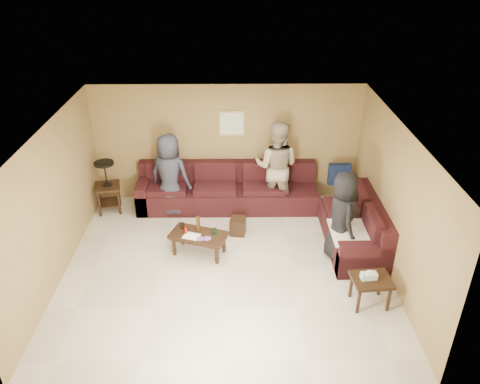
{
  "coord_description": "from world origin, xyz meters",
  "views": [
    {
      "loc": [
        0.17,
        -6.51,
        5.01
      ],
      "look_at": [
        0.25,
        0.85,
        1.0
      ],
      "focal_mm": 35.0,
      "sensor_mm": 36.0,
      "label": 1
    }
  ],
  "objects_px": {
    "person_left": "(170,175)",
    "person_middle": "(276,166)",
    "end_table_left": "(107,186)",
    "waste_bin": "(238,226)",
    "sectional_sofa": "(268,206)",
    "coffee_table": "(199,236)",
    "side_table_right": "(371,282)",
    "person_right": "(342,216)"
  },
  "relations": [
    {
      "from": "side_table_right",
      "to": "sectional_sofa",
      "type": "bearing_deg",
      "value": 119.54
    },
    {
      "from": "end_table_left",
      "to": "person_middle",
      "type": "bearing_deg",
      "value": 1.74
    },
    {
      "from": "end_table_left",
      "to": "person_left",
      "type": "relative_size",
      "value": 0.65
    },
    {
      "from": "end_table_left",
      "to": "person_right",
      "type": "distance_m",
      "value": 4.72
    },
    {
      "from": "side_table_right",
      "to": "person_middle",
      "type": "relative_size",
      "value": 0.33
    },
    {
      "from": "person_left",
      "to": "person_middle",
      "type": "bearing_deg",
      "value": -156.3
    },
    {
      "from": "sectional_sofa",
      "to": "end_table_left",
      "type": "bearing_deg",
      "value": 173.05
    },
    {
      "from": "coffee_table",
      "to": "person_left",
      "type": "distance_m",
      "value": 1.67
    },
    {
      "from": "end_table_left",
      "to": "person_middle",
      "type": "distance_m",
      "value": 3.45
    },
    {
      "from": "sectional_sofa",
      "to": "end_table_left",
      "type": "height_order",
      "value": "end_table_left"
    },
    {
      "from": "person_left",
      "to": "person_right",
      "type": "bearing_deg",
      "value": 172.63
    },
    {
      "from": "coffee_table",
      "to": "person_middle",
      "type": "xyz_separation_m",
      "value": [
        1.49,
        1.62,
        0.59
      ]
    },
    {
      "from": "side_table_right",
      "to": "person_right",
      "type": "bearing_deg",
      "value": 100.41
    },
    {
      "from": "person_middle",
      "to": "person_right",
      "type": "height_order",
      "value": "person_middle"
    },
    {
      "from": "person_left",
      "to": "person_middle",
      "type": "xyz_separation_m",
      "value": [
        2.14,
        0.17,
        0.1
      ]
    },
    {
      "from": "end_table_left",
      "to": "person_right",
      "type": "relative_size",
      "value": 0.67
    },
    {
      "from": "sectional_sofa",
      "to": "person_right",
      "type": "distance_m",
      "value": 1.78
    },
    {
      "from": "person_left",
      "to": "waste_bin",
      "type": "bearing_deg",
      "value": 167.63
    },
    {
      "from": "end_table_left",
      "to": "person_left",
      "type": "xyz_separation_m",
      "value": [
        1.3,
        -0.06,
        0.27
      ]
    },
    {
      "from": "sectional_sofa",
      "to": "coffee_table",
      "type": "bearing_deg",
      "value": -139.21
    },
    {
      "from": "coffee_table",
      "to": "person_right",
      "type": "distance_m",
      "value": 2.53
    },
    {
      "from": "end_table_left",
      "to": "side_table_right",
      "type": "relative_size",
      "value": 1.76
    },
    {
      "from": "sectional_sofa",
      "to": "coffee_table",
      "type": "relative_size",
      "value": 4.22
    },
    {
      "from": "coffee_table",
      "to": "end_table_left",
      "type": "relative_size",
      "value": 0.99
    },
    {
      "from": "waste_bin",
      "to": "person_middle",
      "type": "distance_m",
      "value": 1.49
    },
    {
      "from": "end_table_left",
      "to": "side_table_right",
      "type": "distance_m",
      "value": 5.47
    },
    {
      "from": "sectional_sofa",
      "to": "person_left",
      "type": "xyz_separation_m",
      "value": [
        -1.95,
        0.33,
        0.53
      ]
    },
    {
      "from": "person_right",
      "to": "waste_bin",
      "type": "bearing_deg",
      "value": 60.69
    },
    {
      "from": "end_table_left",
      "to": "person_left",
      "type": "distance_m",
      "value": 1.33
    },
    {
      "from": "coffee_table",
      "to": "sectional_sofa",
      "type": "bearing_deg",
      "value": 40.79
    },
    {
      "from": "person_left",
      "to": "person_right",
      "type": "height_order",
      "value": "person_left"
    },
    {
      "from": "end_table_left",
      "to": "person_left",
      "type": "bearing_deg",
      "value": -2.77
    },
    {
      "from": "side_table_right",
      "to": "person_right",
      "type": "relative_size",
      "value": 0.38
    },
    {
      "from": "waste_bin",
      "to": "person_left",
      "type": "relative_size",
      "value": 0.2
    },
    {
      "from": "sectional_sofa",
      "to": "side_table_right",
      "type": "height_order",
      "value": "sectional_sofa"
    },
    {
      "from": "coffee_table",
      "to": "person_middle",
      "type": "relative_size",
      "value": 0.58
    },
    {
      "from": "end_table_left",
      "to": "waste_bin",
      "type": "height_order",
      "value": "end_table_left"
    },
    {
      "from": "waste_bin",
      "to": "person_middle",
      "type": "xyz_separation_m",
      "value": [
        0.79,
        1.0,
        0.78
      ]
    },
    {
      "from": "side_table_right",
      "to": "waste_bin",
      "type": "relative_size",
      "value": 1.87
    },
    {
      "from": "coffee_table",
      "to": "person_right",
      "type": "height_order",
      "value": "person_right"
    },
    {
      "from": "person_left",
      "to": "person_right",
      "type": "relative_size",
      "value": 1.04
    },
    {
      "from": "coffee_table",
      "to": "side_table_right",
      "type": "relative_size",
      "value": 1.75
    }
  ]
}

